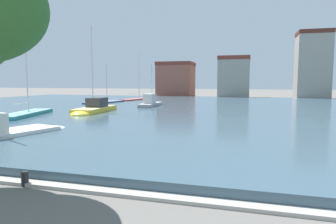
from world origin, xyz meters
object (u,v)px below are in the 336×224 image
sailboat_teal (30,115)px  sailboat_yellow (93,110)px  sailboat_navy (108,103)px  sailboat_red (140,100)px  mooring_bollard (25,179)px  sailboat_grey (152,104)px

sailboat_teal → sailboat_yellow: (4.56, 3.81, 0.24)m
sailboat_navy → sailboat_yellow: bearing=-68.7°
sailboat_teal → sailboat_yellow: bearing=39.9°
sailboat_navy → sailboat_yellow: 14.90m
sailboat_red → mooring_bollard: sailboat_red is taller
sailboat_navy → mooring_bollard: sailboat_navy is taller
sailboat_grey → sailboat_red: bearing=116.7°
sailboat_teal → sailboat_red: sailboat_red is taller
sailboat_navy → sailboat_red: bearing=77.4°
sailboat_grey → sailboat_yellow: 9.84m
mooring_bollard → sailboat_grey: bearing=100.0°
sailboat_yellow → mooring_bollard: bearing=-66.6°
sailboat_navy → sailboat_red: 8.91m
sailboat_red → sailboat_yellow: 22.83m
sailboat_grey → mooring_bollard: sailboat_grey is taller
sailboat_navy → mooring_bollard: 35.61m
sailboat_grey → sailboat_red: size_ratio=0.74×
sailboat_navy → sailboat_teal: 17.70m
sailboat_red → sailboat_yellow: sailboat_yellow is taller
sailboat_red → mooring_bollard: 43.21m
sailboat_grey → mooring_bollard: bearing=-80.0°
sailboat_yellow → mooring_bollard: 20.73m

